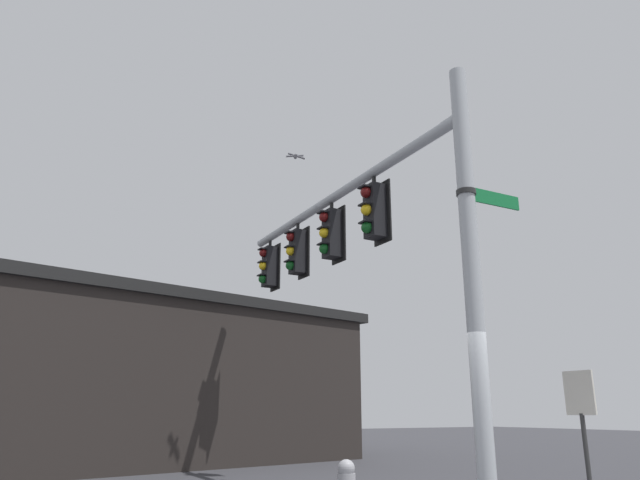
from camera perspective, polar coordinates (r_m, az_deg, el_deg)
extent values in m
cylinder|color=#ADB2B7|center=(8.87, 14.45, -3.20)|extent=(0.26, 0.26, 6.70)
cylinder|color=#ADB2B7|center=(12.80, 1.29, 4.12)|extent=(8.20, 0.38, 0.20)
cylinder|color=black|center=(11.46, 5.23, 5.67)|extent=(0.08, 0.08, 0.18)
cube|color=black|center=(11.24, 5.31, 2.76)|extent=(0.36, 0.30, 1.05)
sphere|color=#590F0F|center=(11.26, 4.47, 4.60)|extent=(0.22, 0.22, 0.22)
cube|color=black|center=(11.29, 4.37, 5.09)|extent=(0.24, 0.20, 0.03)
sphere|color=yellow|center=(11.14, 4.50, 2.92)|extent=(0.22, 0.22, 0.22)
cube|color=black|center=(11.16, 4.41, 3.41)|extent=(0.24, 0.20, 0.03)
sphere|color=#0F4C19|center=(11.03, 4.54, 1.20)|extent=(0.22, 0.22, 0.22)
cube|color=black|center=(11.05, 4.45, 1.71)|extent=(0.24, 0.20, 0.03)
cube|color=black|center=(11.34, 6.02, 2.62)|extent=(0.54, 0.03, 1.22)
cylinder|color=black|center=(12.80, 1.13, 3.21)|extent=(0.08, 0.08, 0.18)
cube|color=black|center=(12.61, 1.15, 0.58)|extent=(0.36, 0.30, 1.05)
sphere|color=#590F0F|center=(12.62, 0.40, 2.22)|extent=(0.22, 0.22, 0.22)
cube|color=black|center=(12.64, 0.32, 2.66)|extent=(0.24, 0.20, 0.03)
sphere|color=yellow|center=(12.52, 0.40, 0.70)|extent=(0.22, 0.22, 0.22)
cube|color=black|center=(12.54, 0.32, 1.15)|extent=(0.24, 0.20, 0.03)
sphere|color=#0F4C19|center=(12.42, 0.41, -0.84)|extent=(0.22, 0.22, 0.22)
cube|color=black|center=(12.44, 0.33, -0.39)|extent=(0.24, 0.20, 0.03)
cube|color=black|center=(12.69, 1.81, 0.47)|extent=(0.54, 0.03, 1.22)
cylinder|color=black|center=(14.21, -2.15, 1.22)|extent=(0.08, 0.08, 0.18)
cube|color=black|center=(14.04, -2.18, -1.17)|extent=(0.36, 0.30, 1.05)
sphere|color=#590F0F|center=(14.05, -2.84, 0.31)|extent=(0.22, 0.22, 0.22)
cube|color=black|center=(14.07, -2.91, 0.70)|extent=(0.24, 0.20, 0.03)
sphere|color=yellow|center=(13.96, -2.86, -1.07)|extent=(0.22, 0.22, 0.22)
cube|color=black|center=(13.97, -2.93, -0.67)|extent=(0.24, 0.20, 0.03)
sphere|color=#0F4C19|center=(13.87, -2.88, -2.47)|extent=(0.22, 0.22, 0.22)
cube|color=black|center=(13.88, -2.95, -2.06)|extent=(0.24, 0.20, 0.03)
cube|color=black|center=(14.11, -1.56, -1.26)|extent=(0.54, 0.03, 1.22)
cylinder|color=black|center=(15.67, -4.82, -0.40)|extent=(0.08, 0.08, 0.18)
cube|color=black|center=(15.52, -4.88, -2.59)|extent=(0.36, 0.30, 1.05)
sphere|color=#590F0F|center=(15.53, -5.48, -1.25)|extent=(0.22, 0.22, 0.22)
cube|color=black|center=(15.55, -5.54, -0.89)|extent=(0.24, 0.20, 0.03)
sphere|color=yellow|center=(15.44, -5.51, -2.51)|extent=(0.22, 0.22, 0.22)
cube|color=black|center=(15.46, -5.57, -2.14)|extent=(0.24, 0.20, 0.03)
sphere|color=#0F4C19|center=(15.36, -5.55, -3.77)|extent=(0.22, 0.22, 0.22)
cube|color=black|center=(15.38, -5.61, -3.41)|extent=(0.24, 0.20, 0.03)
cube|color=black|center=(15.59, -4.31, -2.66)|extent=(0.54, 0.03, 1.22)
cube|color=#147238|center=(9.63, 16.63, 3.78)|extent=(0.05, 0.93, 0.22)
cube|color=white|center=(9.63, 16.63, 3.78)|extent=(0.03, 0.93, 0.04)
cylinder|color=#262626|center=(9.23, 13.90, 4.44)|extent=(0.30, 0.30, 0.08)
ellipsoid|color=gray|center=(14.87, -2.36, 8.06)|extent=(0.29, 0.19, 0.09)
cube|color=gray|center=(14.87, -2.44, 8.10)|extent=(0.23, 0.44, 0.07)
cube|color=gray|center=(14.88, -2.29, 8.09)|extent=(0.22, 0.43, 0.13)
cube|color=#282321|center=(18.67, -19.49, -13.12)|extent=(9.53, 15.01, 4.30)
cube|color=black|center=(22.08, -23.20, -12.53)|extent=(3.69, 12.42, 0.30)
cube|color=black|center=(18.90, -18.84, -6.17)|extent=(9.91, 15.61, 0.30)
sphere|color=#99999E|center=(8.34, 2.55, -21.13)|extent=(0.23, 0.23, 0.23)
cylinder|color=#333333|center=(11.69, 24.32, -18.44)|extent=(0.08, 0.08, 1.40)
cube|color=silver|center=(11.68, 23.71, -13.32)|extent=(0.60, 0.04, 0.76)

